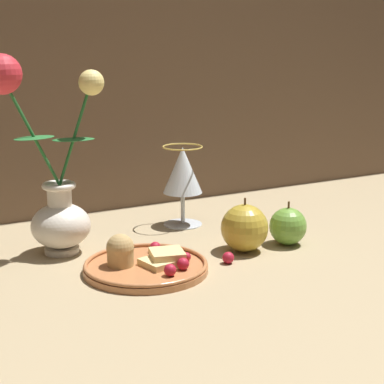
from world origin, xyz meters
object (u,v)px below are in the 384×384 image
Objects in this scene: wine_glass at (183,173)px; apple_beside_vase at (244,228)px; plate_with_pastries at (144,263)px; apple_near_glass at (288,226)px; vase at (52,185)px.

apple_beside_vase is at bearing -84.64° from wine_glass.
apple_near_glass is at bearing 0.33° from plate_with_pastries.
vase is 4.27× the size of apple_near_glass.
apple_beside_vase is at bearing 175.35° from apple_near_glass.
vase is 0.41m from apple_near_glass.
wine_glass is 1.99× the size of apple_near_glass.
wine_glass reaches higher than plate_with_pastries.
vase reaches higher than plate_with_pastries.
vase reaches higher than apple_beside_vase.
vase is 0.33m from apple_beside_vase.
apple_near_glass is at bearing -21.19° from vase.
apple_beside_vase is 0.09m from apple_near_glass.
plate_with_pastries is 0.28m from apple_near_glass.
apple_beside_vase reaches higher than apple_near_glass.
plate_with_pastries is 2.50× the size of apple_near_glass.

